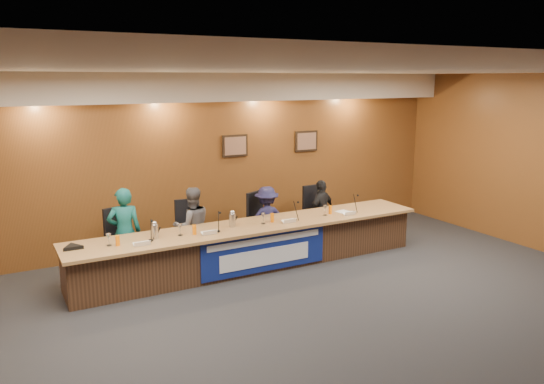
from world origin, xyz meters
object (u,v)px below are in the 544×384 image
at_px(office_chair_c, 264,225).
at_px(dais_body, 254,247).
at_px(office_chair_a, 124,245).
at_px(panelist_c, 267,219).
at_px(carafe_mid, 232,220).
at_px(carafe_left, 155,232).
at_px(panelist_a, 125,232).
at_px(panelist_d, 321,211).
at_px(banner, 265,252).
at_px(panelist_b, 192,226).
at_px(office_chair_d, 318,217).
at_px(office_chair_b, 191,236).
at_px(speakerphone, 73,247).

bearing_deg(office_chair_c, dais_body, -153.35).
bearing_deg(dais_body, office_chair_a, 160.51).
distance_m(panelist_c, carafe_mid, 1.15).
height_order(panelist_c, office_chair_c, panelist_c).
distance_m(office_chair_c, carafe_mid, 1.24).
xyz_separation_m(office_chair_a, carafe_left, (0.30, -0.75, 0.38)).
distance_m(panelist_a, panelist_d, 3.73).
relative_size(banner, panelist_b, 1.64).
distance_m(panelist_d, office_chair_d, 0.17).
bearing_deg(office_chair_a, office_chair_b, -16.77).
height_order(panelist_c, office_chair_b, panelist_c).
relative_size(carafe_left, speakerphone, 0.68).
height_order(banner, panelist_a, panelist_a).
relative_size(office_chair_c, carafe_left, 2.20).
distance_m(panelist_a, speakerphone, 1.03).
xyz_separation_m(panelist_b, office_chair_a, (-1.12, 0.10, -0.19)).
xyz_separation_m(panelist_a, office_chair_b, (1.12, 0.10, -0.24)).
bearing_deg(speakerphone, panelist_a, 33.41).
distance_m(office_chair_a, carafe_mid, 1.78).
bearing_deg(speakerphone, office_chair_c, 11.08).
height_order(panelist_b, speakerphone, panelist_b).
bearing_deg(banner, carafe_left, 167.66).
distance_m(dais_body, office_chair_b, 1.11).
relative_size(banner, carafe_mid, 10.12).
height_order(panelist_c, panelist_d, panelist_d).
bearing_deg(panelist_a, speakerphone, 43.52).
relative_size(panelist_b, carafe_left, 6.13).
bearing_deg(carafe_left, dais_body, 1.65).
distance_m(dais_body, carafe_left, 1.75).
bearing_deg(speakerphone, office_chair_b, 18.56).
bearing_deg(office_chair_c, office_chair_a, 155.67).
relative_size(office_chair_a, speakerphone, 1.50).
bearing_deg(carafe_left, panelist_d, 10.70).
xyz_separation_m(dais_body, panelist_b, (-0.85, 0.60, 0.32)).
relative_size(office_chair_a, office_chair_b, 1.00).
bearing_deg(carafe_left, office_chair_a, 111.90).
bearing_deg(office_chair_a, dais_body, -36.26).
distance_m(panelist_b, speakerphone, 2.06).
xyz_separation_m(office_chair_a, speakerphone, (-0.86, -0.67, 0.30)).
xyz_separation_m(office_chair_d, carafe_mid, (-2.14, -0.70, 0.38)).
bearing_deg(office_chair_a, carafe_mid, -40.46).
bearing_deg(panelist_d, speakerphone, -14.56).
xyz_separation_m(carafe_left, speakerphone, (-1.16, 0.08, -0.08)).
xyz_separation_m(panelist_b, panelist_d, (2.61, 0.00, -0.06)).
relative_size(panelist_d, office_chair_c, 2.55).
relative_size(banner, panelist_d, 1.80).
distance_m(panelist_a, office_chair_b, 1.15).
xyz_separation_m(office_chair_a, office_chair_c, (2.54, 0.00, 0.00)).
distance_m(panelist_b, carafe_left, 1.07).
height_order(panelist_a, carafe_left, panelist_a).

